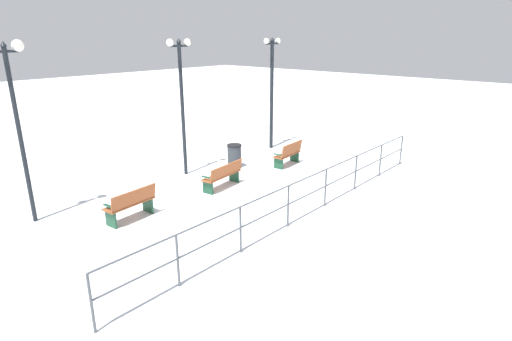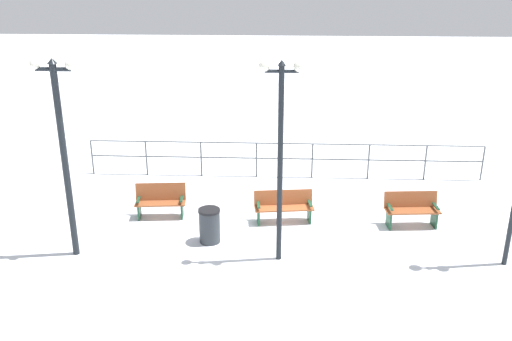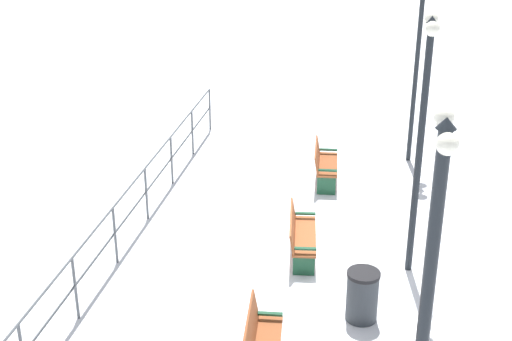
{
  "view_description": "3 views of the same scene",
  "coord_description": "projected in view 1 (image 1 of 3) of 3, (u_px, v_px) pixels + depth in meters",
  "views": [
    {
      "loc": [
        -9.13,
        8.79,
        4.76
      ],
      "look_at": [
        -1.14,
        -0.36,
        0.75
      ],
      "focal_mm": 29.01,
      "sensor_mm": 36.0,
      "label": 1
    },
    {
      "loc": [
        13.48,
        -0.09,
        6.52
      ],
      "look_at": [
        -2.11,
        -0.85,
        0.66
      ],
      "focal_mm": 39.09,
      "sensor_mm": 36.0,
      "label": 2
    },
    {
      "loc": [
        1.39,
        -12.01,
        7.09
      ],
      "look_at": [
        -1.2,
        1.7,
        0.92
      ],
      "focal_mm": 51.67,
      "sensor_mm": 36.0,
      "label": 3
    }
  ],
  "objects": [
    {
      "name": "bench_third",
      "position": [
        131.0,
        204.0,
        10.99
      ],
      "size": [
        0.63,
        1.44,
        0.9
      ],
      "rotation": [
        0.0,
        0.0,
        0.08
      ],
      "color": "brown",
      "rests_on": "ground"
    },
    {
      "name": "ground_plane",
      "position": [
        222.0,
        188.0,
        13.48
      ],
      "size": [
        80.0,
        80.0,
        0.0
      ],
      "primitive_type": "plane",
      "color": "white",
      "rests_on": "ground"
    },
    {
      "name": "lamppost_far",
      "position": [
        13.0,
        97.0,
        10.04
      ],
      "size": [
        0.29,
        0.9,
        4.64
      ],
      "color": "black",
      "rests_on": "ground"
    },
    {
      "name": "lamppost_middle",
      "position": [
        181.0,
        89.0,
        13.85
      ],
      "size": [
        0.24,
        0.95,
        4.64
      ],
      "color": "black",
      "rests_on": "ground"
    },
    {
      "name": "lamppost_near",
      "position": [
        272.0,
        83.0,
        17.36
      ],
      "size": [
        0.23,
        0.98,
        4.64
      ],
      "color": "black",
      "rests_on": "ground"
    },
    {
      "name": "waterfront_railing",
      "position": [
        308.0,
        190.0,
        11.16
      ],
      "size": [
        0.05,
        12.54,
        1.15
      ],
      "color": "#4C5156",
      "rests_on": "ground"
    },
    {
      "name": "trash_bin",
      "position": [
        234.0,
        156.0,
        15.41
      ],
      "size": [
        0.54,
        0.54,
        0.88
      ],
      "color": "#2D3338",
      "rests_on": "ground"
    },
    {
      "name": "bench_second",
      "position": [
        223.0,
        175.0,
        13.32
      ],
      "size": [
        0.68,
        1.61,
        0.84
      ],
      "rotation": [
        0.0,
        0.0,
        0.12
      ],
      "color": "brown",
      "rests_on": "ground"
    },
    {
      "name": "bench_nearest",
      "position": [
        289.0,
        154.0,
        15.61
      ],
      "size": [
        0.61,
        1.39,
        0.91
      ],
      "rotation": [
        0.0,
        0.0,
        0.1
      ],
      "color": "brown",
      "rests_on": "ground"
    }
  ]
}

